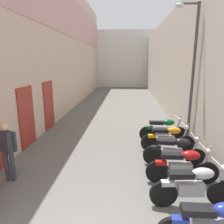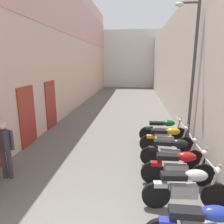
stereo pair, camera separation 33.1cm
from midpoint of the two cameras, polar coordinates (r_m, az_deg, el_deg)
name	(u,v)px [view 2 (the right image)]	position (r m, az deg, el deg)	size (l,w,h in m)	color
ground_plane	(118,116)	(12.20, 2.53, -1.01)	(40.61, 40.61, 0.00)	#66635E
building_left	(72,44)	(14.35, -10.28, 17.79)	(0.45, 24.61, 8.29)	beige
building_right	(172,65)	(13.99, 16.88, 12.30)	(0.45, 24.61, 5.80)	beige
building_far_end	(129,59)	(27.10, 4.96, 14.20)	(9.05, 2.00, 6.81)	silver
motorcycle_second	(187,187)	(4.95, 21.67, -18.61)	(1.85, 0.58, 1.04)	black
motorcycle_third	(178,167)	(5.70, 19.36, -13.95)	(1.85, 0.58, 1.04)	black
motorcycle_fourth	(172,152)	(6.49, 17.64, -10.35)	(1.85, 0.58, 1.04)	black
motorcycle_fifth	(167,139)	(7.46, 16.13, -7.08)	(1.85, 0.58, 1.04)	black
motorcycle_sixth	(164,130)	(8.37, 15.06, -4.75)	(1.85, 0.58, 1.04)	black
pedestrian_mid_alley	(5,146)	(6.11, -25.90, -8.43)	(0.52, 0.32, 1.57)	#383842
street_lamp	(191,68)	(7.64, 22.01, 11.10)	(0.79, 0.18, 4.92)	#47474C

